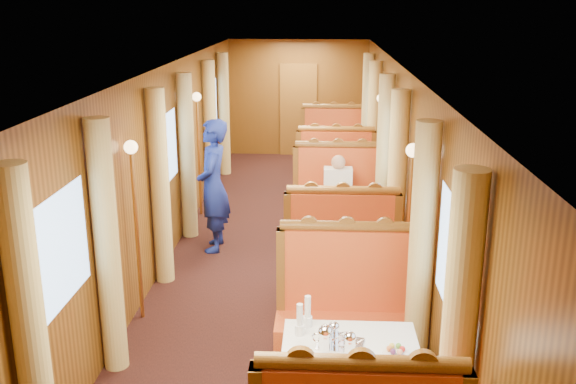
# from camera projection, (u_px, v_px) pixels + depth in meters

# --- Properties ---
(floor) EXTENTS (3.00, 12.00, 0.01)m
(floor) POSITION_uv_depth(u_px,v_px,m) (282.00, 257.00, 8.55)
(floor) COLOR black
(floor) RESTS_ON ground
(ceiling) EXTENTS (3.00, 12.00, 0.01)m
(ceiling) POSITION_uv_depth(u_px,v_px,m) (281.00, 68.00, 7.83)
(ceiling) COLOR silver
(ceiling) RESTS_ON wall_left
(wall_far) EXTENTS (3.00, 0.01, 2.50)m
(wall_far) POSITION_uv_depth(u_px,v_px,m) (298.00, 98.00, 13.93)
(wall_far) COLOR brown
(wall_far) RESTS_ON floor
(wall_left) EXTENTS (0.01, 12.00, 2.50)m
(wall_left) POSITION_uv_depth(u_px,v_px,m) (165.00, 165.00, 8.26)
(wall_left) COLOR brown
(wall_left) RESTS_ON floor
(wall_right) EXTENTS (0.01, 12.00, 2.50)m
(wall_right) POSITION_uv_depth(u_px,v_px,m) (399.00, 168.00, 8.12)
(wall_right) COLOR brown
(wall_right) RESTS_ON floor
(doorway_far) EXTENTS (0.80, 0.04, 2.00)m
(doorway_far) POSITION_uv_depth(u_px,v_px,m) (298.00, 110.00, 13.97)
(doorway_far) COLOR brown
(doorway_far) RESTS_ON floor
(banquette_near_aft) EXTENTS (1.30, 0.55, 1.34)m
(banquette_near_aft) POSITION_uv_depth(u_px,v_px,m) (345.00, 319.00, 6.01)
(banquette_near_aft) COLOR red
(banquette_near_aft) RESTS_ON floor
(table_mid) EXTENTS (1.05, 0.72, 0.75)m
(table_mid) POSITION_uv_depth(u_px,v_px,m) (339.00, 232.00, 8.40)
(table_mid) COLOR white
(table_mid) RESTS_ON floor
(banquette_mid_fwd) EXTENTS (1.30, 0.55, 1.34)m
(banquette_mid_fwd) POSITION_uv_depth(u_px,v_px,m) (341.00, 258.00, 7.42)
(banquette_mid_fwd) COLOR red
(banquette_mid_fwd) RESTS_ON floor
(banquette_mid_aft) EXTENTS (1.30, 0.55, 1.34)m
(banquette_mid_aft) POSITION_uv_depth(u_px,v_px,m) (337.00, 205.00, 9.36)
(banquette_mid_aft) COLOR red
(banquette_mid_aft) RESTS_ON floor
(table_far) EXTENTS (1.05, 0.72, 0.75)m
(table_far) POSITION_uv_depth(u_px,v_px,m) (334.00, 166.00, 11.75)
(table_far) COLOR white
(table_far) RESTS_ON floor
(banquette_far_fwd) EXTENTS (1.30, 0.55, 1.34)m
(banquette_far_fwd) POSITION_uv_depth(u_px,v_px,m) (335.00, 178.00, 10.77)
(banquette_far_fwd) COLOR red
(banquette_far_fwd) RESTS_ON floor
(banquette_far_aft) EXTENTS (1.30, 0.55, 1.34)m
(banquette_far_aft) POSITION_uv_depth(u_px,v_px,m) (333.00, 151.00, 12.71)
(banquette_far_aft) COLOR red
(banquette_far_aft) RESTS_ON floor
(tea_tray) EXTENTS (0.39, 0.33, 0.01)m
(tea_tray) POSITION_uv_depth(u_px,v_px,m) (340.00, 344.00, 4.92)
(tea_tray) COLOR silver
(tea_tray) RESTS_ON table_near
(teapot_left) EXTENTS (0.20, 0.16, 0.15)m
(teapot_left) POSITION_uv_depth(u_px,v_px,m) (325.00, 340.00, 4.83)
(teapot_left) COLOR silver
(teapot_left) RESTS_ON tea_tray
(teapot_right) EXTENTS (0.18, 0.15, 0.13)m
(teapot_right) POSITION_uv_depth(u_px,v_px,m) (350.00, 345.00, 4.79)
(teapot_right) COLOR silver
(teapot_right) RESTS_ON tea_tray
(teapot_back) EXTENTS (0.18, 0.16, 0.12)m
(teapot_back) POSITION_uv_depth(u_px,v_px,m) (334.00, 333.00, 4.97)
(teapot_back) COLOR silver
(teapot_back) RESTS_ON tea_tray
(fruit_plate) EXTENTS (0.20, 0.20, 0.05)m
(fruit_plate) POSITION_uv_depth(u_px,v_px,m) (396.00, 351.00, 4.80)
(fruit_plate) COLOR white
(fruit_plate) RESTS_ON table_near
(cup_inboard) EXTENTS (0.08, 0.08, 0.26)m
(cup_inboard) POSITION_uv_depth(u_px,v_px,m) (300.00, 323.00, 5.04)
(cup_inboard) COLOR white
(cup_inboard) RESTS_ON table_near
(cup_outboard) EXTENTS (0.08, 0.08, 0.26)m
(cup_outboard) POSITION_uv_depth(u_px,v_px,m) (308.00, 314.00, 5.18)
(cup_outboard) COLOR white
(cup_outboard) RESTS_ON table_near
(rose_vase_mid) EXTENTS (0.06, 0.06, 0.36)m
(rose_vase_mid) POSITION_uv_depth(u_px,v_px,m) (341.00, 191.00, 8.28)
(rose_vase_mid) COLOR silver
(rose_vase_mid) RESTS_ON table_mid
(rose_vase_far) EXTENTS (0.06, 0.06, 0.36)m
(rose_vase_far) POSITION_uv_depth(u_px,v_px,m) (334.00, 136.00, 11.62)
(rose_vase_far) COLOR silver
(rose_vase_far) RESTS_ON table_far
(window_left_near) EXTENTS (0.01, 1.20, 0.90)m
(window_left_near) POSITION_uv_depth(u_px,v_px,m) (58.00, 253.00, 4.86)
(window_left_near) COLOR #85ADDF
(window_left_near) RESTS_ON wall_left
(curtain_left_near_a) EXTENTS (0.22, 0.22, 2.35)m
(curtain_left_near_a) POSITION_uv_depth(u_px,v_px,m) (30.00, 337.00, 4.19)
(curtain_left_near_a) COLOR #D3BA6C
(curtain_left_near_a) RESTS_ON floor
(curtain_left_near_b) EXTENTS (0.22, 0.22, 2.35)m
(curtain_left_near_b) POSITION_uv_depth(u_px,v_px,m) (107.00, 249.00, 5.68)
(curtain_left_near_b) COLOR #D3BA6C
(curtain_left_near_b) RESTS_ON floor
(window_right_near) EXTENTS (0.01, 1.20, 0.90)m
(window_right_near) POSITION_uv_depth(u_px,v_px,m) (453.00, 261.00, 4.71)
(window_right_near) COLOR #85ADDF
(window_right_near) RESTS_ON wall_right
(curtain_right_near_a) EXTENTS (0.22, 0.22, 2.35)m
(curtain_right_near_a) POSITION_uv_depth(u_px,v_px,m) (457.00, 349.00, 4.05)
(curtain_right_near_a) COLOR #D3BA6C
(curtain_right_near_a) RESTS_ON floor
(curtain_right_near_b) EXTENTS (0.22, 0.22, 2.35)m
(curtain_right_near_b) POSITION_uv_depth(u_px,v_px,m) (421.00, 255.00, 5.54)
(curtain_right_near_b) COLOR #D3BA6C
(curtain_right_near_b) RESTS_ON floor
(window_left_mid) EXTENTS (0.01, 1.20, 0.90)m
(window_left_mid) POSITION_uv_depth(u_px,v_px,m) (166.00, 150.00, 8.21)
(window_left_mid) COLOR #85ADDF
(window_left_mid) RESTS_ON wall_left
(curtain_left_mid_a) EXTENTS (0.22, 0.22, 2.35)m
(curtain_left_mid_a) POSITION_uv_depth(u_px,v_px,m) (160.00, 188.00, 7.53)
(curtain_left_mid_a) COLOR #D3BA6C
(curtain_left_mid_a) RESTS_ON floor
(curtain_left_mid_b) EXTENTS (0.22, 0.22, 2.35)m
(curtain_left_mid_b) POSITION_uv_depth(u_px,v_px,m) (187.00, 157.00, 9.03)
(curtain_left_mid_b) COLOR #D3BA6C
(curtain_left_mid_b) RESTS_ON floor
(window_right_mid) EXTENTS (0.01, 1.20, 0.90)m
(window_right_mid) POSITION_uv_depth(u_px,v_px,m) (399.00, 153.00, 8.06)
(window_right_mid) COLOR #85ADDF
(window_right_mid) RESTS_ON wall_right
(curtain_right_mid_a) EXTENTS (0.22, 0.22, 2.35)m
(curtain_right_mid_a) POSITION_uv_depth(u_px,v_px,m) (396.00, 191.00, 7.40)
(curtain_right_mid_a) COLOR #D3BA6C
(curtain_right_mid_a) RESTS_ON floor
(curtain_right_mid_b) EXTENTS (0.22, 0.22, 2.35)m
(curtain_right_mid_b) POSITION_uv_depth(u_px,v_px,m) (384.00, 159.00, 8.89)
(curtain_right_mid_b) COLOR #D3BA6C
(curtain_right_mid_b) RESTS_ON floor
(window_left_far) EXTENTS (0.01, 1.20, 0.90)m
(window_left_far) POSITION_uv_depth(u_px,v_px,m) (211.00, 107.00, 11.56)
(window_left_far) COLOR #85ADDF
(window_left_far) RESTS_ON wall_left
(curtain_left_far_a) EXTENTS (0.22, 0.22, 2.35)m
(curtain_left_far_a) POSITION_uv_depth(u_px,v_px,m) (210.00, 130.00, 10.88)
(curtain_left_far_a) COLOR #D3BA6C
(curtain_left_far_a) RESTS_ON floor
(curtain_left_far_b) EXTENTS (0.22, 0.22, 2.35)m
(curtain_left_far_b) POSITION_uv_depth(u_px,v_px,m) (224.00, 115.00, 12.38)
(curtain_left_far_b) COLOR #D3BA6C
(curtain_left_far_b) RESTS_ON floor
(window_right_far) EXTENTS (0.01, 1.20, 0.90)m
(window_right_far) POSITION_uv_depth(u_px,v_px,m) (377.00, 108.00, 11.41)
(window_right_far) COLOR #85ADDF
(window_right_far) RESTS_ON wall_right
(curtain_right_far_a) EXTENTS (0.22, 0.22, 2.35)m
(curtain_right_far_a) POSITION_uv_depth(u_px,v_px,m) (373.00, 132.00, 10.75)
(curtain_right_far_a) COLOR #D3BA6C
(curtain_right_far_a) RESTS_ON floor
(curtain_right_far_b) EXTENTS (0.22, 0.22, 2.35)m
(curtain_right_far_b) POSITION_uv_depth(u_px,v_px,m) (367.00, 116.00, 12.24)
(curtain_right_far_b) COLOR #D3BA6C
(curtain_right_far_b) RESTS_ON floor
(sconce_left_fore) EXTENTS (0.14, 0.14, 1.95)m
(sconce_left_fore) POSITION_uv_depth(u_px,v_px,m) (134.00, 195.00, 6.55)
(sconce_left_fore) COLOR #BF8C3F
(sconce_left_fore) RESTS_ON floor
(sconce_right_fore) EXTENTS (0.14, 0.14, 1.95)m
(sconce_right_fore) POSITION_uv_depth(u_px,v_px,m) (410.00, 199.00, 6.41)
(sconce_right_fore) COLOR #BF8C3F
(sconce_right_fore) RESTS_ON floor
(sconce_left_aft) EXTENTS (0.14, 0.14, 1.95)m
(sconce_left_aft) POSITION_uv_depth(u_px,v_px,m) (198.00, 129.00, 9.90)
(sconce_left_aft) COLOR #BF8C3F
(sconce_left_aft) RESTS_ON floor
(sconce_right_aft) EXTENTS (0.14, 0.14, 1.95)m
(sconce_right_aft) POSITION_uv_depth(u_px,v_px,m) (380.00, 131.00, 9.76)
(sconce_right_aft) COLOR #BF8C3F
(sconce_right_aft) RESTS_ON floor
(steward) EXTENTS (0.46, 0.68, 1.80)m
(steward) POSITION_uv_depth(u_px,v_px,m) (213.00, 186.00, 8.60)
(steward) COLOR navy
(steward) RESTS_ON floor
(passenger) EXTENTS (0.40, 0.44, 0.76)m
(passenger) POSITION_uv_depth(u_px,v_px,m) (338.00, 188.00, 9.06)
(passenger) COLOR beige
(passenger) RESTS_ON banquette_mid_aft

